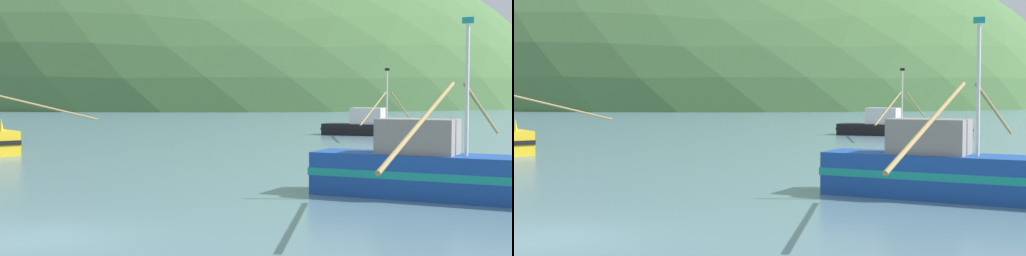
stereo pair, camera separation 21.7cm
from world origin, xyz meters
TOP-DOWN VIEW (x-y plane):
  - ground_plane at (0.00, 0.00)m, footprint 600.00×600.00m
  - hill_far_left at (-43.19, 181.52)m, footprint 195.31×156.25m
  - fishing_boat_black at (8.85, 41.39)m, footprint 10.76×17.12m
  - fishing_boat_blue at (10.20, 7.55)m, footprint 9.58×16.34m

SIDE VIEW (x-z plane):
  - ground_plane at x=0.00m, z-range 0.00..0.00m
  - hill_far_left at x=-43.19m, z-range -46.77..46.77m
  - fishing_boat_black at x=8.85m, z-range -1.98..3.38m
  - fishing_boat_blue at x=10.20m, z-range -1.98..3.76m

